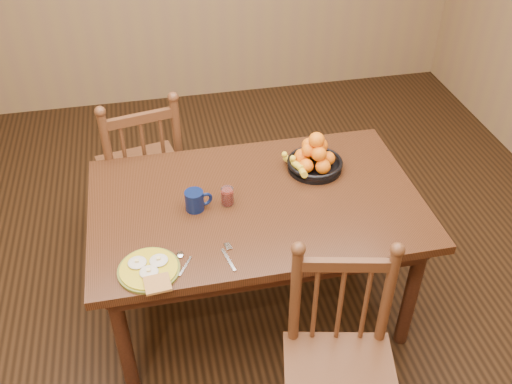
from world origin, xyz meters
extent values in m
cube|color=black|center=(0.00, 0.00, 0.00)|extent=(4.50, 5.00, 0.01)
cube|color=black|center=(0.00, 0.00, 0.73)|extent=(1.60, 1.00, 0.04)
cube|color=black|center=(0.00, 0.42, 0.65)|extent=(1.40, 0.04, 0.10)
cube|color=black|center=(0.00, -0.42, 0.65)|extent=(1.40, 0.04, 0.10)
cube|color=black|center=(0.72, 0.00, 0.65)|extent=(0.04, 0.84, 0.10)
cube|color=black|center=(-0.72, 0.00, 0.65)|extent=(0.04, 0.84, 0.10)
cylinder|color=black|center=(-0.70, -0.40, 0.35)|extent=(0.07, 0.07, 0.70)
cylinder|color=black|center=(0.70, -0.40, 0.35)|extent=(0.07, 0.07, 0.70)
cylinder|color=black|center=(-0.70, 0.40, 0.35)|extent=(0.07, 0.07, 0.70)
cylinder|color=black|center=(0.70, 0.40, 0.35)|extent=(0.07, 0.07, 0.70)
cube|color=#482B15|center=(-0.55, 0.75, 0.48)|extent=(0.55, 0.53, 0.04)
cylinder|color=#482B15|center=(-0.40, 0.97, 0.23)|extent=(0.04, 0.04, 0.46)
cylinder|color=#482B15|center=(-0.77, 0.89, 0.23)|extent=(0.04, 0.04, 0.46)
cylinder|color=#482B15|center=(-0.33, 0.61, 0.23)|extent=(0.04, 0.04, 0.46)
cylinder|color=#482B15|center=(-0.70, 0.54, 0.23)|extent=(0.04, 0.04, 0.46)
cylinder|color=#482B15|center=(-0.32, 0.59, 0.76)|extent=(0.05, 0.05, 0.55)
cylinder|color=#482B15|center=(-0.70, 0.52, 0.76)|extent=(0.05, 0.05, 0.55)
cylinder|color=#482B15|center=(-0.51, 0.55, 0.70)|extent=(0.02, 0.02, 0.43)
cube|color=#482B15|center=(-0.51, 0.55, 0.95)|extent=(0.38, 0.11, 0.05)
cube|color=#482B15|center=(0.17, -0.85, 0.46)|extent=(0.54, 0.52, 0.04)
cylinder|color=#482B15|center=(0.03, -0.64, 0.22)|extent=(0.04, 0.04, 0.44)
cylinder|color=#482B15|center=(0.39, -0.72, 0.22)|extent=(0.04, 0.04, 0.44)
cylinder|color=#482B15|center=(0.03, -0.62, 0.73)|extent=(0.05, 0.05, 0.54)
cylinder|color=#482B15|center=(0.40, -0.70, 0.73)|extent=(0.05, 0.05, 0.54)
cylinder|color=#482B15|center=(0.21, -0.66, 0.68)|extent=(0.02, 0.02, 0.41)
cube|color=#482B15|center=(0.21, -0.66, 0.92)|extent=(0.37, 0.11, 0.05)
cylinder|color=#59601E|center=(-0.54, -0.37, 0.76)|extent=(0.26, 0.26, 0.01)
cylinder|color=gold|center=(-0.54, -0.37, 0.76)|extent=(0.24, 0.24, 0.01)
ellipsoid|color=silver|center=(-0.58, -0.34, 0.77)|extent=(0.08, 0.08, 0.01)
cube|color=#F2E08C|center=(-0.58, -0.34, 0.79)|extent=(0.02, 0.02, 0.01)
ellipsoid|color=silver|center=(-0.49, -0.34, 0.77)|extent=(0.08, 0.08, 0.01)
cube|color=#F2E08C|center=(-0.49, -0.34, 0.79)|extent=(0.02, 0.02, 0.01)
ellipsoid|color=silver|center=(-0.54, -0.40, 0.77)|extent=(0.08, 0.08, 0.01)
cube|color=#F2E08C|center=(-0.54, -0.40, 0.79)|extent=(0.02, 0.02, 0.01)
cube|color=brown|center=(-0.51, -0.48, 0.78)|extent=(0.11, 0.11, 0.01)
cube|color=silver|center=(-0.20, -0.38, 0.75)|extent=(0.04, 0.14, 0.00)
cube|color=silver|center=(-0.19, -0.29, 0.75)|extent=(0.04, 0.05, 0.00)
cube|color=silver|center=(-0.39, -0.38, 0.75)|extent=(0.07, 0.11, 0.00)
ellipsoid|color=silver|center=(-0.40, -0.30, 0.76)|extent=(0.03, 0.04, 0.01)
cylinder|color=#0A153A|center=(-0.30, -0.01, 0.80)|extent=(0.09, 0.09, 0.10)
torus|color=#0A153A|center=(-0.25, -0.01, 0.80)|extent=(0.07, 0.04, 0.07)
cylinder|color=black|center=(-0.30, -0.01, 0.85)|extent=(0.08, 0.08, 0.00)
cylinder|color=silver|center=(-0.14, 0.00, 0.80)|extent=(0.06, 0.06, 0.09)
cylinder|color=maroon|center=(-0.14, 0.00, 0.79)|extent=(0.05, 0.05, 0.07)
cylinder|color=black|center=(0.35, 0.19, 0.76)|extent=(0.28, 0.28, 0.02)
torus|color=black|center=(0.35, 0.19, 0.80)|extent=(0.29, 0.29, 0.02)
cylinder|color=black|center=(0.35, 0.19, 0.75)|extent=(0.10, 0.10, 0.01)
sphere|color=orange|center=(0.42, 0.19, 0.81)|extent=(0.07, 0.07, 0.07)
sphere|color=orange|center=(0.37, 0.26, 0.81)|extent=(0.08, 0.08, 0.08)
sphere|color=orange|center=(0.29, 0.23, 0.81)|extent=(0.08, 0.08, 0.08)
sphere|color=orange|center=(0.29, 0.15, 0.81)|extent=(0.07, 0.07, 0.07)
sphere|color=orange|center=(0.37, 0.12, 0.81)|extent=(0.08, 0.08, 0.08)
sphere|color=orange|center=(0.38, 0.22, 0.87)|extent=(0.08, 0.08, 0.08)
sphere|color=orange|center=(0.32, 0.20, 0.87)|extent=(0.07, 0.07, 0.07)
sphere|color=orange|center=(0.36, 0.15, 0.87)|extent=(0.08, 0.08, 0.08)
sphere|color=orange|center=(0.35, 0.19, 0.93)|extent=(0.08, 0.08, 0.08)
sphere|color=orange|center=(0.33, 0.25, 0.87)|extent=(0.07, 0.07, 0.07)
cylinder|color=yellow|center=(0.26, 0.15, 0.80)|extent=(0.10, 0.17, 0.07)
cylinder|color=yellow|center=(0.24, 0.20, 0.80)|extent=(0.14, 0.15, 0.07)
camera|label=1|loc=(-0.44, -2.11, 2.49)|focal=40.00mm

